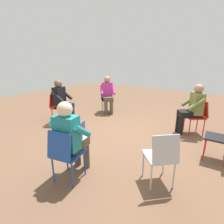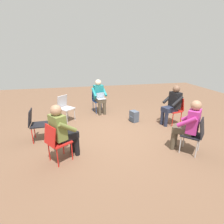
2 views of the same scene
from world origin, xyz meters
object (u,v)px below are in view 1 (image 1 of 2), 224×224
object	(u,v)px
person_in_magenta	(108,93)
person_in_olive	(192,107)
chair_southwest	(198,114)
chair_east	(58,105)
chair_southeast	(107,97)
person_with_laptop	(71,135)
chair_northwest	(161,155)
chair_north	(65,152)
person_in_black	(62,99)
backpack_near_laptop_user	(79,130)
chair_west	(223,135)

from	to	relation	value
person_in_magenta	person_in_olive	size ratio (longest dim) A/B	1.00
chair_southwest	chair_east	distance (m)	3.78
chair_southeast	person_in_magenta	size ratio (longest dim) A/B	0.69
person_with_laptop	chair_southwest	bearing A→B (deg)	53.62
chair_east	person_with_laptop	bearing A→B (deg)	42.94
chair_northwest	person_in_olive	size ratio (longest dim) A/B	0.69
chair_north	person_in_magenta	size ratio (longest dim) A/B	0.69
chair_north	person_with_laptop	xyz separation A→B (m)	(0.04, -0.17, 0.20)
chair_north	person_in_black	xyz separation A→B (m)	(2.08, -1.72, 0.20)
chair_southwest	person_in_black	size ratio (longest dim) A/B	0.69
chair_northwest	person_in_black	distance (m)	3.43
chair_southwest	person_with_laptop	distance (m)	3.19
person_with_laptop	person_in_black	world-z (taller)	same
person_in_black	chair_northwest	bearing A→B (deg)	60.34
person_in_olive	backpack_near_laptop_user	xyz separation A→B (m)	(2.16, 1.69, -0.54)
backpack_near_laptop_user	person_in_magenta	bearing A→B (deg)	-73.78
chair_west	person_in_black	world-z (taller)	person_in_black
chair_north	chair_west	xyz separation A→B (m)	(-1.86, -1.98, 0.00)
chair_north	person_in_black	distance (m)	2.71
chair_west	person_in_black	xyz separation A→B (m)	(3.94, 0.26, 0.20)
chair_northwest	chair_west	size ratio (longest dim) A/B	1.00
person_with_laptop	person_in_magenta	bearing A→B (deg)	104.76
chair_northwest	person_in_olive	xyz separation A→B (m)	(0.05, -2.26, 0.20)
chair_west	person_with_laptop	world-z (taller)	person_with_laptop
chair_north	person_in_black	size ratio (longest dim) A/B	0.69
backpack_near_laptop_user	chair_southwest	bearing A→B (deg)	-142.09
backpack_near_laptop_user	chair_west	bearing A→B (deg)	-166.18
person_in_magenta	chair_northwest	bearing A→B (deg)	94.24
chair_northwest	backpack_near_laptop_user	world-z (taller)	chair_northwest
backpack_near_laptop_user	person_in_olive	bearing A→B (deg)	-141.89
chair_southeast	person_with_laptop	size ratio (longest dim) A/B	0.69
chair_southwest	chair_west	world-z (taller)	same
chair_southeast	chair_east	world-z (taller)	same
chair_north	chair_east	bearing A→B (deg)	131.08
person_in_olive	person_in_magenta	bearing A→B (deg)	49.57
chair_east	person_in_olive	size ratio (longest dim) A/B	0.69
chair_north	person_with_laptop	bearing A→B (deg)	90.00
chair_southeast	person_with_laptop	xyz separation A→B (m)	(-1.67, 3.20, 0.20)
chair_southwest	person_in_black	xyz separation A→B (m)	(3.36, 1.34, 0.20)
chair_northwest	backpack_near_laptop_user	bearing A→B (deg)	122.24
chair_northwest	person_in_magenta	distance (m)	3.76
person_in_magenta	backpack_near_laptop_user	xyz separation A→B (m)	(-0.57, 1.97, -0.54)
person_in_olive	person_in_black	distance (m)	3.46
chair_east	person_in_magenta	xyz separation A→B (m)	(-0.66, -1.56, 0.20)
chair_west	backpack_near_laptop_user	size ratio (longest dim) A/B	2.36
chair_northwest	person_with_laptop	distance (m)	1.35
person_with_laptop	backpack_near_laptop_user	bearing A→B (deg)	119.41
chair_southeast	chair_southwest	bearing A→B (deg)	130.79
chair_southwest	person_in_olive	distance (m)	0.26
chair_southeast	chair_east	size ratio (longest dim) A/B	1.00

